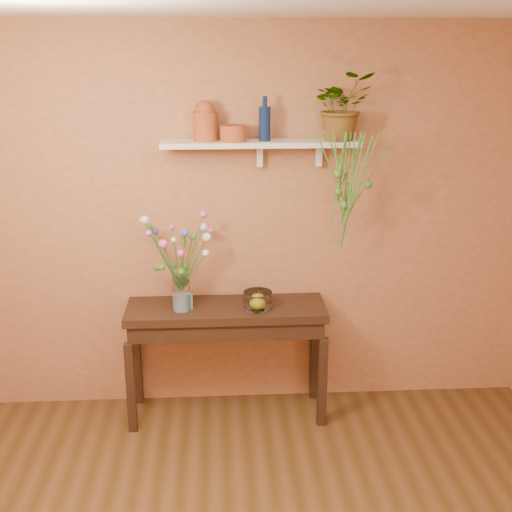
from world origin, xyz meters
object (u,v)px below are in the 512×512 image
(glass_vase, at_px, (181,295))
(bouquet, at_px, (178,245))
(sideboard, at_px, (226,322))
(terracotta_jug, at_px, (205,122))
(spider_plant, at_px, (342,106))
(blue_bottle, at_px, (265,123))
(glass_bowl, at_px, (258,301))

(glass_vase, bearing_deg, bouquet, 170.65)
(sideboard, xyz_separation_m, terracotta_jug, (-0.12, 0.12, 1.36))
(sideboard, height_order, terracotta_jug, terracotta_jug)
(spider_plant, bearing_deg, terracotta_jug, 179.37)
(terracotta_jug, xyz_separation_m, bouquet, (-0.19, -0.16, -0.78))
(sideboard, xyz_separation_m, glass_vase, (-0.30, -0.05, 0.22))
(blue_bottle, xyz_separation_m, bouquet, (-0.58, -0.15, -0.77))
(sideboard, relative_size, terracotta_jug, 5.24)
(glass_bowl, bearing_deg, blue_bottle, 70.45)
(glass_vase, height_order, bouquet, bouquet)
(glass_vase, xyz_separation_m, glass_bowl, (0.51, 0.00, -0.05))
(sideboard, xyz_separation_m, blue_bottle, (0.27, 0.10, 1.35))
(spider_plant, xyz_separation_m, glass_bowl, (-0.56, -0.15, -1.28))
(terracotta_jug, relative_size, blue_bottle, 0.92)
(terracotta_jug, bearing_deg, glass_vase, -137.75)
(sideboard, bearing_deg, terracotta_jug, 135.23)
(spider_plant, relative_size, bouquet, 0.82)
(blue_bottle, relative_size, spider_plant, 0.65)
(sideboard, relative_size, blue_bottle, 4.80)
(terracotta_jug, bearing_deg, spider_plant, -0.63)
(terracotta_jug, bearing_deg, sideboard, -44.77)
(spider_plant, relative_size, glass_vase, 1.78)
(glass_vase, bearing_deg, blue_bottle, 14.82)
(glass_vase, relative_size, bouquet, 0.46)
(bouquet, bearing_deg, glass_bowl, -0.13)
(spider_plant, bearing_deg, glass_vase, -171.74)
(sideboard, height_order, spider_plant, spider_plant)
(glass_vase, bearing_deg, glass_bowl, 0.05)
(blue_bottle, bearing_deg, bouquet, -165.58)
(terracotta_jug, height_order, spider_plant, spider_plant)
(glass_vase, height_order, glass_bowl, glass_vase)
(bouquet, xyz_separation_m, glass_bowl, (0.52, -0.00, -0.40))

